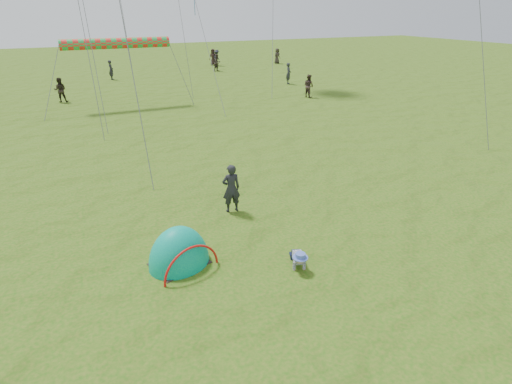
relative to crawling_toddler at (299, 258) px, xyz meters
name	(u,v)px	position (x,y,z in m)	size (l,w,h in m)	color
ground	(267,276)	(-0.88, -0.01, -0.26)	(140.00, 140.00, 0.00)	#1C590C
crawling_toddler	(299,258)	(0.00, 0.00, 0.00)	(0.48, 0.69, 0.53)	black
popup_tent	(180,263)	(-2.65, 1.37, -0.26)	(1.57, 1.30, 2.04)	#037179
standing_adult	(231,188)	(-0.39, 3.48, 0.52)	(0.57, 0.38, 1.57)	black
crowd_person_0	(111,70)	(-0.70, 31.75, 0.57)	(0.61, 0.40, 1.67)	black
crowd_person_1	(217,63)	(9.67, 32.71, 0.56)	(0.80, 0.62, 1.65)	#332A24
crowd_person_4	(277,56)	(18.03, 35.69, 0.58)	(0.82, 0.53, 1.68)	#302923
crowd_person_7	(60,90)	(-4.95, 23.37, 0.55)	(0.79, 0.61, 1.62)	black
crowd_person_9	(217,58)	(11.08, 36.76, 0.58)	(1.09, 0.63, 1.69)	#242630
crowd_person_10	(213,57)	(10.87, 37.43, 0.61)	(0.85, 0.55, 1.74)	black
crowd_person_12	(289,74)	(12.56, 23.15, 0.59)	(0.62, 0.41, 1.71)	#26272D
crowd_person_13	(309,86)	(11.19, 17.74, 0.53)	(0.77, 0.60, 1.59)	#3F2F2A
rainbow_tube_kite	(116,43)	(-1.26, 20.31, 3.62)	(0.64, 0.64, 6.48)	red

